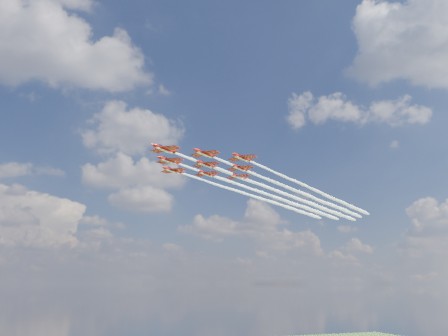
# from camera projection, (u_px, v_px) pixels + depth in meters

# --- Properties ---
(jet_lead) EXTENTS (114.10, 83.50, 2.62)m
(jet_lead) POSITION_uv_depth(u_px,v_px,m) (273.00, 189.00, 177.83)
(jet_lead) COLOR #AE0F09
(jet_row2_port) EXTENTS (114.10, 83.50, 2.62)m
(jet_row2_port) POSITION_uv_depth(u_px,v_px,m) (298.00, 192.00, 182.13)
(jet_row2_port) COLOR #AE0F09
(jet_row2_starb) EXTENTS (114.10, 83.50, 2.62)m
(jet_row2_starb) POSITION_uv_depth(u_px,v_px,m) (269.00, 195.00, 189.51)
(jet_row2_starb) COLOR #AE0F09
(jet_row3_port) EXTENTS (114.10, 83.50, 2.62)m
(jet_row3_port) POSITION_uv_depth(u_px,v_px,m) (323.00, 194.00, 186.42)
(jet_row3_port) COLOR #AE0F09
(jet_row3_centre) EXTENTS (114.10, 83.50, 2.62)m
(jet_row3_centre) POSITION_uv_depth(u_px,v_px,m) (293.00, 197.00, 193.81)
(jet_row3_centre) COLOR #AE0F09
(jet_row3_starb) EXTENTS (114.10, 83.50, 2.62)m
(jet_row3_starb) POSITION_uv_depth(u_px,v_px,m) (266.00, 200.00, 201.19)
(jet_row3_starb) COLOR #AE0F09
(jet_row4_port) EXTENTS (114.10, 83.50, 2.62)m
(jet_row4_port) POSITION_uv_depth(u_px,v_px,m) (317.00, 199.00, 198.10)
(jet_row4_port) COLOR #AE0F09
(jet_row4_starb) EXTENTS (114.10, 83.50, 2.62)m
(jet_row4_starb) POSITION_uv_depth(u_px,v_px,m) (289.00, 202.00, 205.48)
(jet_row4_starb) COLOR #AE0F09
(jet_tail) EXTENTS (114.10, 83.50, 2.62)m
(jet_tail) POSITION_uv_depth(u_px,v_px,m) (311.00, 204.00, 209.78)
(jet_tail) COLOR #AE0F09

